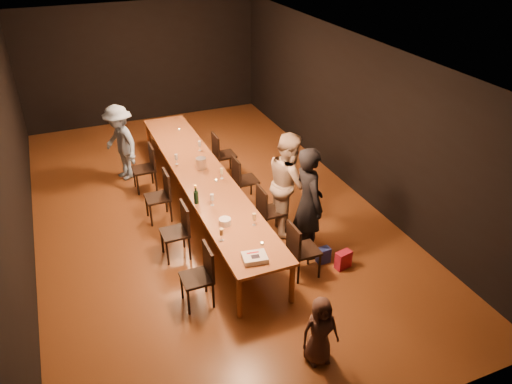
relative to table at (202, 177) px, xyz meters
name	(u,v)px	position (x,y,z in m)	size (l,w,h in m)	color
ground	(204,209)	(0.00, 0.00, -0.70)	(10.00, 10.00, 0.00)	#4E2813
room_shell	(198,105)	(0.00, 0.00, 1.38)	(6.04, 10.04, 3.02)	black
table	(202,177)	(0.00, 0.00, 0.00)	(0.90, 6.00, 0.75)	brown
chair_right_0	(304,249)	(0.85, -2.40, -0.24)	(0.42, 0.42, 0.93)	black
chair_right_1	(272,210)	(0.85, -1.20, -0.24)	(0.42, 0.42, 0.93)	black
chair_right_2	(246,179)	(0.85, 0.00, -0.24)	(0.42, 0.42, 0.93)	black
chair_right_3	(225,154)	(0.85, 1.20, -0.24)	(0.42, 0.42, 0.93)	black
chair_left_0	(196,277)	(-0.85, -2.40, -0.24)	(0.42, 0.42, 0.93)	black
chair_left_1	(175,232)	(-0.85, -1.20, -0.24)	(0.42, 0.42, 0.93)	black
chair_left_2	(157,197)	(-0.85, 0.00, -0.24)	(0.42, 0.42, 0.93)	black
chair_left_3	(144,168)	(-0.85, 1.20, -0.24)	(0.42, 0.42, 0.93)	black
woman_birthday	(309,203)	(1.15, -1.92, 0.24)	(0.69, 0.45, 1.89)	black
woman_tan	(289,183)	(1.19, -1.14, 0.20)	(0.88, 0.69, 1.81)	#C0A790
man_blue	(120,143)	(-1.15, 1.87, 0.09)	(1.03, 0.59, 1.59)	#7D9CC2
child	(320,331)	(0.24, -3.98, -0.21)	(0.48, 0.31, 0.97)	#462D27
gift_bag_red	(343,260)	(1.50, -2.51, -0.55)	(0.25, 0.14, 0.30)	#B51B35
gift_bag_blue	(323,255)	(1.28, -2.26, -0.57)	(0.21, 0.14, 0.26)	#23369B
birthday_cake	(255,258)	(-0.09, -2.69, 0.09)	(0.37, 0.31, 0.08)	white
plate_stack	(225,222)	(-0.17, -1.71, 0.10)	(0.19, 0.19, 0.10)	white
champagne_bottle	(196,194)	(-0.39, -0.93, 0.21)	(0.08, 0.08, 0.33)	black
ice_bucket	(201,163)	(0.06, 0.23, 0.15)	(0.19, 0.19, 0.21)	silver
wineglass_0	(222,235)	(-0.35, -2.08, 0.15)	(0.06, 0.06, 0.21)	beige
wineglass_1	(254,219)	(0.24, -1.89, 0.15)	(0.06, 0.06, 0.21)	beige
wineglass_2	(212,200)	(-0.17, -1.10, 0.15)	(0.06, 0.06, 0.21)	silver
wineglass_3	(222,173)	(0.28, -0.29, 0.15)	(0.06, 0.06, 0.21)	beige
wineglass_4	(176,159)	(-0.32, 0.57, 0.15)	(0.06, 0.06, 0.21)	silver
wineglass_5	(200,146)	(0.26, 0.98, 0.15)	(0.06, 0.06, 0.21)	silver
tealight_near	(262,244)	(0.15, -2.40, 0.06)	(0.05, 0.05, 0.03)	#B2B7B2
tealight_mid	(216,180)	(0.15, -0.35, 0.06)	(0.05, 0.05, 0.03)	#B2B7B2
tealight_far	(179,130)	(0.15, 2.15, 0.06)	(0.05, 0.05, 0.03)	#B2B7B2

